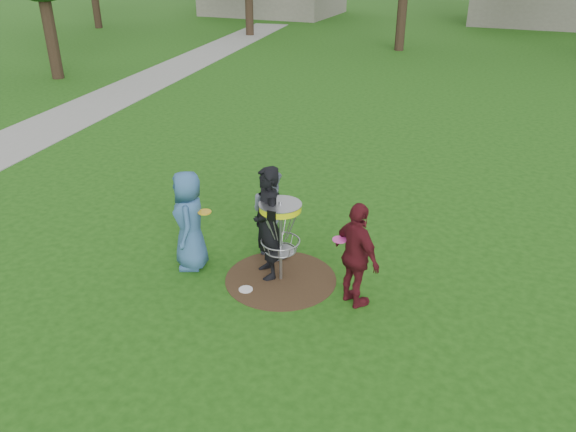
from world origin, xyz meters
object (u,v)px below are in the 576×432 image
at_px(player_maroon, 357,256).
at_px(disc_golf_basket, 280,223).
at_px(player_grey, 271,212).
at_px(player_blue, 189,220).
at_px(player_black, 267,223).

relative_size(player_maroon, disc_golf_basket, 1.19).
bearing_deg(player_grey, disc_golf_basket, 146.69).
distance_m(player_blue, player_black, 1.31).
bearing_deg(disc_golf_basket, player_black, 167.90).
relative_size(player_blue, player_grey, 1.08).
bearing_deg(player_blue, disc_golf_basket, 69.92).
distance_m(player_black, player_grey, 0.73).
height_order(player_blue, disc_golf_basket, player_blue).
xyz_separation_m(player_maroon, disc_golf_basket, (-1.28, 0.18, 0.20)).
height_order(player_blue, player_grey, player_blue).
relative_size(player_grey, player_maroon, 0.95).
distance_m(player_blue, disc_golf_basket, 1.55).
relative_size(player_blue, player_black, 0.90).
relative_size(player_blue, player_maroon, 1.02).
bearing_deg(disc_golf_basket, player_blue, -173.22).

